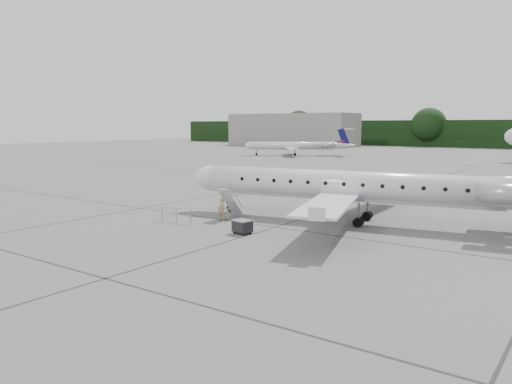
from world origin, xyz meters
The scene contains 8 objects.
ground centered at (0.00, 0.00, 0.00)m, with size 320.00×320.00×0.00m, color #5C5C5A.
terminal_building centered at (-70.00, 110.00, 5.00)m, with size 40.00×14.00×10.00m, color gray.
main_regional_jet centered at (-2.32, 6.40, 3.49)m, with size 27.22×19.60×6.98m, color silver, non-canonical shape.
airstair centered at (-9.84, 2.90, 1.09)m, with size 0.85×2.22×2.19m, color silver, non-canonical shape.
passenger centered at (-9.62, 1.66, 0.79)m, with size 0.57×0.38×1.57m, color #947D50.
safety_railing centered at (-11.76, -0.60, 0.50)m, with size 2.20×0.08×1.00m, color gray, non-canonical shape.
baggage_cart centered at (-6.03, -0.75, 0.46)m, with size 1.05×0.85×0.91m, color black, non-canonical shape.
bg_regional_left centered at (-44.52, 67.75, 2.94)m, with size 22.39×16.12×5.87m, color silver, non-canonical shape.
Camera 1 is at (11.94, -24.50, 6.59)m, focal length 35.00 mm.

